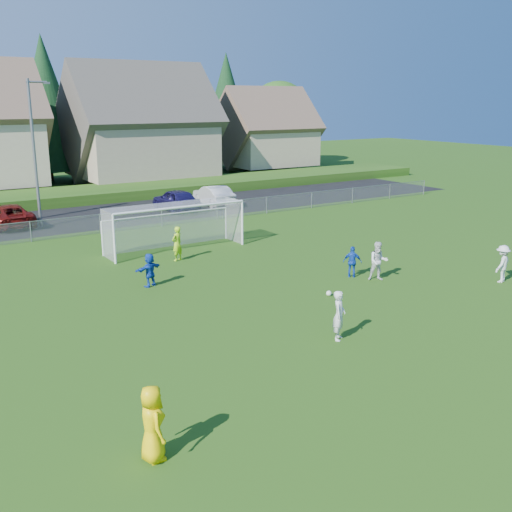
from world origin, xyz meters
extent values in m
plane|color=#193D0C|center=(0.00, 0.00, 0.00)|extent=(160.00, 160.00, 0.00)
plane|color=black|center=(0.00, 27.50, 0.01)|extent=(60.00, 60.00, 0.00)
cube|color=#1E420F|center=(0.00, 35.00, 0.40)|extent=(70.00, 6.00, 0.80)
sphere|color=white|center=(1.90, 5.46, 0.11)|extent=(0.22, 0.22, 0.22)
imported|color=yellow|center=(-8.76, -1.30, 0.89)|extent=(0.61, 0.90, 1.77)
imported|color=silver|center=(-0.78, 1.74, 0.85)|extent=(0.73, 0.71, 1.70)
imported|color=silver|center=(5.14, 6.00, 0.87)|extent=(1.07, 1.01, 1.74)
imported|color=silver|center=(9.48, 2.84, 0.83)|extent=(1.19, 0.87, 1.66)
imported|color=#123DAC|center=(4.51, 6.98, 0.71)|extent=(0.83, 0.83, 1.42)
imported|color=#123DAC|center=(-3.69, 10.66, 0.73)|extent=(1.41, 0.85, 1.45)
imported|color=#B0E91B|center=(-0.84, 13.89, 0.86)|extent=(0.74, 0.62, 1.72)
imported|color=#5D0D0A|center=(-6.13, 27.25, 0.70)|extent=(2.48, 5.12, 1.40)
imported|color=#181345|center=(5.09, 26.40, 0.80)|extent=(2.05, 4.76, 1.60)
imported|color=silver|center=(8.43, 26.86, 0.77)|extent=(2.07, 4.79, 1.53)
cylinder|color=white|center=(-3.65, 15.00, 1.22)|extent=(0.12, 0.12, 2.44)
cylinder|color=white|center=(3.65, 15.00, 1.22)|extent=(0.12, 0.12, 2.44)
cylinder|color=white|center=(0.00, 15.00, 2.44)|extent=(7.30, 0.12, 0.12)
cylinder|color=white|center=(-3.65, 16.80, 0.90)|extent=(0.08, 0.08, 1.80)
cylinder|color=white|center=(3.65, 16.80, 0.90)|extent=(0.08, 0.08, 1.80)
cylinder|color=white|center=(0.00, 16.80, 1.80)|extent=(7.30, 0.08, 0.08)
cube|color=silver|center=(0.00, 16.80, 0.90)|extent=(7.30, 0.02, 1.80)
cube|color=silver|center=(-3.65, 15.90, 1.22)|extent=(0.02, 1.80, 2.44)
cube|color=silver|center=(3.65, 15.90, 1.22)|extent=(0.02, 1.80, 2.44)
cube|color=silver|center=(0.00, 15.90, 2.44)|extent=(7.30, 1.80, 0.02)
cube|color=gray|center=(0.00, 22.00, 1.18)|extent=(52.00, 0.03, 0.03)
cube|color=gray|center=(0.00, 22.00, 0.60)|extent=(52.00, 0.02, 1.14)
cylinder|color=gray|center=(0.00, 22.00, 0.60)|extent=(0.06, 0.06, 1.20)
cylinder|color=gray|center=(26.00, 22.00, 0.60)|extent=(0.06, 0.06, 1.20)
cylinder|color=slate|center=(-4.50, 26.00, 4.50)|extent=(0.18, 0.18, 9.00)
cylinder|color=slate|center=(-4.00, 26.00, 8.80)|extent=(1.20, 0.12, 0.12)
cube|color=slate|center=(-3.40, 26.00, 8.75)|extent=(0.36, 0.18, 0.12)
cube|color=tan|center=(9.00, 42.00, 3.30)|extent=(12.00, 10.00, 5.00)
pyramid|color=#4C473F|center=(9.00, 42.00, 11.32)|extent=(13.20, 11.00, 5.52)
cube|color=tan|center=(24.00, 43.00, 2.80)|extent=(9.00, 8.00, 4.00)
pyramid|color=brown|center=(24.00, 43.00, 9.21)|extent=(9.90, 8.80, 4.41)
cylinder|color=#382616|center=(2.00, 48.00, 0.60)|extent=(0.30, 0.30, 1.20)
cone|color=#143819|center=(2.00, 48.00, 7.50)|extent=(7.28, 7.28, 12.60)
cylinder|color=#382616|center=(12.00, 50.00, 1.98)|extent=(0.36, 0.36, 3.96)
sphere|color=#2B5B19|center=(12.00, 50.00, 6.82)|extent=(8.36, 8.36, 8.36)
cylinder|color=#382616|center=(22.00, 48.00, 0.60)|extent=(0.30, 0.30, 1.20)
cone|color=#143819|center=(22.00, 48.00, 7.05)|extent=(6.76, 6.76, 11.70)
cylinder|color=#382616|center=(30.00, 49.00, 1.80)|extent=(0.36, 0.36, 3.60)
sphere|color=#2B5B19|center=(30.00, 49.00, 6.20)|extent=(7.60, 7.60, 7.60)
camera|label=1|loc=(-13.26, -12.41, 7.77)|focal=42.00mm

